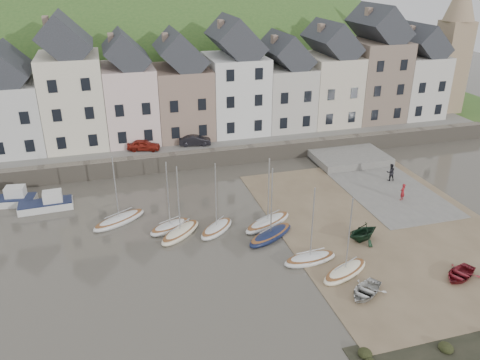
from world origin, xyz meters
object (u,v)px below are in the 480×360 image
object	(u,v)px
rowboat_green	(363,232)
rowboat_white	(365,291)
person_red	(403,192)
car_left	(144,145)
rowboat_red	(460,274)
car_right	(195,140)
person_dark	(391,172)
sailboat_0	(119,220)

from	to	relation	value
rowboat_green	rowboat_white	bearing A→B (deg)	-44.09
person_red	car_left	world-z (taller)	car_left
rowboat_red	rowboat_white	bearing A→B (deg)	-116.38
rowboat_green	car_right	xyz separation A→B (m)	(-9.43, 21.16, 1.36)
person_dark	car_right	xyz separation A→B (m)	(-17.81, 11.64, 1.16)
rowboat_green	rowboat_red	bearing A→B (deg)	15.65
rowboat_white	person_red	size ratio (longest dim) A/B	1.89
car_right	rowboat_white	bearing A→B (deg)	-157.31
rowboat_white	rowboat_red	bearing A→B (deg)	54.98
rowboat_white	person_dark	size ratio (longest dim) A/B	1.70
rowboat_green	person_red	xyz separation A→B (m)	(7.04, 5.31, 0.10)
car_right	person_dark	bearing A→B (deg)	-113.02
sailboat_0	person_dark	distance (m)	27.01
sailboat_0	rowboat_red	xyz separation A→B (m)	(22.65, -14.80, 0.11)
rowboat_red	person_red	size ratio (longest dim) A/B	1.86
car_left	rowboat_white	bearing A→B (deg)	-140.42
rowboat_green	car_left	size ratio (longest dim) A/B	0.82
rowboat_white	rowboat_red	world-z (taller)	rowboat_white
person_red	car_right	bearing A→B (deg)	-68.50
rowboat_red	car_left	bearing A→B (deg)	-170.81
sailboat_0	person_red	distance (m)	25.82
car_right	rowboat_red	bearing A→B (deg)	-143.81
rowboat_white	person_red	distance (m)	15.60
rowboat_green	person_dark	distance (m)	12.68
rowboat_white	rowboat_green	world-z (taller)	rowboat_green
rowboat_white	car_right	size ratio (longest dim) A/B	0.86
rowboat_green	car_right	size ratio (longest dim) A/B	0.82
rowboat_white	rowboat_green	bearing A→B (deg)	118.19
rowboat_green	car_right	distance (m)	23.20
rowboat_red	person_red	distance (m)	12.14
rowboat_white	person_red	xyz separation A→B (m)	(10.35, 11.66, 0.55)
person_red	rowboat_red	bearing A→B (deg)	51.16
person_dark	car_left	world-z (taller)	car_left
rowboat_red	person_dark	size ratio (longest dim) A/B	1.67
car_left	sailboat_0	bearing A→B (deg)	-178.84
sailboat_0	person_dark	bearing A→B (deg)	2.46
sailboat_0	rowboat_white	size ratio (longest dim) A/B	2.07
car_left	person_red	bearing A→B (deg)	-109.22
rowboat_red	car_right	world-z (taller)	car_right
rowboat_green	car_right	bearing A→B (deg)	-172.49
rowboat_white	car_left	xyz separation A→B (m)	(-11.80, 27.50, 1.82)
car_left	car_right	distance (m)	5.69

